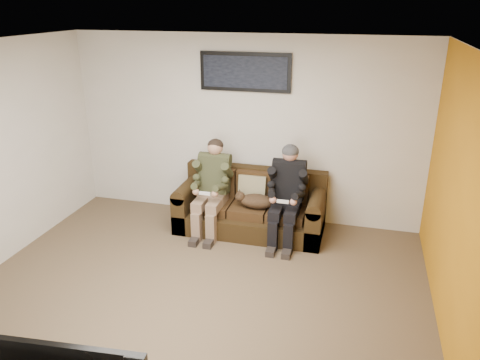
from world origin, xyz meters
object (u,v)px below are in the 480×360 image
(sofa, at_px, (252,208))
(person_right, at_px, (287,189))
(cat, at_px, (255,201))
(person_left, at_px, (212,182))
(framed_poster, at_px, (245,72))

(sofa, distance_m, person_right, 0.66)
(person_right, height_order, cat, person_right)
(person_left, xyz_separation_m, cat, (0.61, -0.02, -0.20))
(person_left, xyz_separation_m, framed_poster, (0.31, 0.56, 1.40))
(person_right, bearing_deg, framed_poster, 141.79)
(person_left, relative_size, cat, 1.91)
(cat, bearing_deg, person_right, 2.46)
(sofa, height_order, person_left, person_left)
(cat, xyz_separation_m, framed_poster, (-0.29, 0.58, 1.60))
(person_left, height_order, person_right, person_right)
(person_left, height_order, framed_poster, framed_poster)
(sofa, height_order, framed_poster, framed_poster)
(cat, height_order, framed_poster, framed_poster)
(sofa, distance_m, cat, 0.28)
(person_right, distance_m, framed_poster, 1.67)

